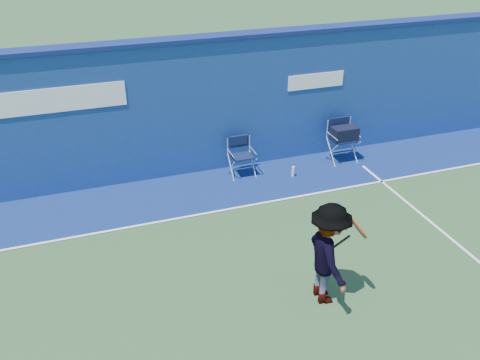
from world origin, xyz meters
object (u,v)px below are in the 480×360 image
object	(u,v)px
directors_chair_right	(343,144)
water_bottle	(293,172)
tennis_player	(328,254)
directors_chair_left	(242,163)

from	to	relation	value
directors_chair_right	water_bottle	world-z (taller)	directors_chair_right
water_bottle	tennis_player	world-z (taller)	tennis_player
directors_chair_left	tennis_player	world-z (taller)	tennis_player
directors_chair_left	directors_chair_right	world-z (taller)	directors_chair_right
directors_chair_right	tennis_player	xyz separation A→B (m)	(-2.65, -4.27, 0.43)
directors_chair_left	directors_chair_right	xyz separation A→B (m)	(2.54, -0.07, 0.13)
directors_chair_right	water_bottle	distance (m)	1.54
directors_chair_left	tennis_player	distance (m)	4.38
directors_chair_left	water_bottle	world-z (taller)	directors_chair_left
directors_chair_left	water_bottle	bearing A→B (deg)	-22.76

